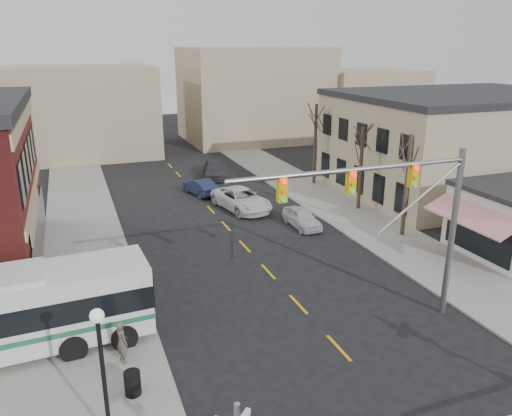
{
  "coord_description": "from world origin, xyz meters",
  "views": [
    {
      "loc": [
        -9.7,
        -13.83,
        12.21
      ],
      "look_at": [
        -0.31,
        11.13,
        3.5
      ],
      "focal_mm": 35.0,
      "sensor_mm": 36.0,
      "label": 1
    }
  ],
  "objects_px": {
    "car_b": "(200,187)",
    "pedestrian_far": "(89,321)",
    "car_c": "(241,199)",
    "car_a": "(302,218)",
    "pedestrian_near": "(122,342)",
    "traffic_signal_mast": "(401,204)",
    "trash_bin": "(133,383)",
    "car_d": "(215,170)",
    "street_lamp": "(101,349)"
  },
  "relations": [
    {
      "from": "car_b",
      "to": "pedestrian_far",
      "type": "bearing_deg",
      "value": 48.61
    },
    {
      "from": "car_c",
      "to": "car_b",
      "type": "bearing_deg",
      "value": 99.36
    },
    {
      "from": "car_a",
      "to": "pedestrian_near",
      "type": "distance_m",
      "value": 18.15
    },
    {
      "from": "pedestrian_far",
      "to": "traffic_signal_mast",
      "type": "bearing_deg",
      "value": -81.63
    },
    {
      "from": "trash_bin",
      "to": "car_d",
      "type": "distance_m",
      "value": 31.91
    },
    {
      "from": "car_a",
      "to": "pedestrian_far",
      "type": "bearing_deg",
      "value": -148.35
    },
    {
      "from": "traffic_signal_mast",
      "to": "pedestrian_far",
      "type": "bearing_deg",
      "value": 164.45
    },
    {
      "from": "trash_bin",
      "to": "car_d",
      "type": "relative_size",
      "value": 0.18
    },
    {
      "from": "car_c",
      "to": "pedestrian_far",
      "type": "relative_size",
      "value": 3.96
    },
    {
      "from": "car_c",
      "to": "pedestrian_near",
      "type": "xyz_separation_m",
      "value": [
        -10.93,
        -17.15,
        0.2
      ]
    },
    {
      "from": "street_lamp",
      "to": "trash_bin",
      "type": "xyz_separation_m",
      "value": [
        0.98,
        1.89,
        -2.85
      ]
    },
    {
      "from": "car_a",
      "to": "car_c",
      "type": "xyz_separation_m",
      "value": [
        -2.72,
        5.2,
        0.15
      ]
    },
    {
      "from": "pedestrian_far",
      "to": "trash_bin",
      "type": "bearing_deg",
      "value": -140.95
    },
    {
      "from": "car_d",
      "to": "pedestrian_far",
      "type": "relative_size",
      "value": 3.49
    },
    {
      "from": "trash_bin",
      "to": "traffic_signal_mast",
      "type": "bearing_deg",
      "value": 4.53
    },
    {
      "from": "traffic_signal_mast",
      "to": "street_lamp",
      "type": "bearing_deg",
      "value": -167.51
    },
    {
      "from": "car_b",
      "to": "pedestrian_near",
      "type": "relative_size",
      "value": 2.28
    },
    {
      "from": "street_lamp",
      "to": "pedestrian_far",
      "type": "relative_size",
      "value": 3.12
    },
    {
      "from": "car_d",
      "to": "car_c",
      "type": "bearing_deg",
      "value": -81.39
    },
    {
      "from": "car_b",
      "to": "pedestrian_far",
      "type": "xyz_separation_m",
      "value": [
        -10.09,
        -19.95,
        0.19
      ]
    },
    {
      "from": "car_b",
      "to": "pedestrian_far",
      "type": "height_order",
      "value": "pedestrian_far"
    },
    {
      "from": "traffic_signal_mast",
      "to": "car_c",
      "type": "distance_m",
      "value": 19.04
    },
    {
      "from": "street_lamp",
      "to": "car_b",
      "type": "distance_m",
      "value": 28.29
    },
    {
      "from": "traffic_signal_mast",
      "to": "street_lamp",
      "type": "xyz_separation_m",
      "value": [
        -12.72,
        -2.82,
        -2.36
      ]
    },
    {
      "from": "car_b",
      "to": "pedestrian_near",
      "type": "height_order",
      "value": "pedestrian_near"
    },
    {
      "from": "trash_bin",
      "to": "car_a",
      "type": "height_order",
      "value": "car_a"
    },
    {
      "from": "pedestrian_far",
      "to": "car_b",
      "type": "bearing_deg",
      "value": -2.92
    },
    {
      "from": "street_lamp",
      "to": "car_a",
      "type": "xyz_separation_m",
      "value": [
        14.53,
        15.97,
        -2.76
      ]
    },
    {
      "from": "trash_bin",
      "to": "car_a",
      "type": "xyz_separation_m",
      "value": [
        13.54,
        14.09,
        0.09
      ]
    },
    {
      "from": "car_c",
      "to": "traffic_signal_mast",
      "type": "bearing_deg",
      "value": -98.47
    },
    {
      "from": "trash_bin",
      "to": "pedestrian_far",
      "type": "height_order",
      "value": "pedestrian_far"
    },
    {
      "from": "car_c",
      "to": "pedestrian_far",
      "type": "distance_m",
      "value": 19.05
    },
    {
      "from": "car_d",
      "to": "pedestrian_near",
      "type": "relative_size",
      "value": 2.89
    },
    {
      "from": "car_b",
      "to": "trash_bin",
      "type": "bearing_deg",
      "value": 55.54
    },
    {
      "from": "car_b",
      "to": "car_c",
      "type": "xyz_separation_m",
      "value": [
        1.96,
        -5.2,
        0.15
      ]
    },
    {
      "from": "car_a",
      "to": "pedestrian_far",
      "type": "distance_m",
      "value": 17.59
    },
    {
      "from": "pedestrian_near",
      "to": "pedestrian_far",
      "type": "bearing_deg",
      "value": 5.32
    },
    {
      "from": "traffic_signal_mast",
      "to": "car_b",
      "type": "xyz_separation_m",
      "value": [
        -2.87,
        23.56,
        -5.11
      ]
    },
    {
      "from": "traffic_signal_mast",
      "to": "trash_bin",
      "type": "distance_m",
      "value": 12.87
    },
    {
      "from": "car_d",
      "to": "car_b",
      "type": "bearing_deg",
      "value": -105.13
    },
    {
      "from": "trash_bin",
      "to": "car_d",
      "type": "height_order",
      "value": "car_d"
    },
    {
      "from": "street_lamp",
      "to": "car_a",
      "type": "relative_size",
      "value": 1.19
    },
    {
      "from": "car_d",
      "to": "pedestrian_far",
      "type": "xyz_separation_m",
      "value": [
        -12.91,
        -25.15,
        0.11
      ]
    },
    {
      "from": "car_b",
      "to": "car_d",
      "type": "height_order",
      "value": "car_d"
    },
    {
      "from": "car_c",
      "to": "pedestrian_near",
      "type": "distance_m",
      "value": 20.34
    },
    {
      "from": "car_a",
      "to": "car_d",
      "type": "xyz_separation_m",
      "value": [
        -1.86,
        15.6,
        0.09
      ]
    },
    {
      "from": "street_lamp",
      "to": "car_d",
      "type": "xyz_separation_m",
      "value": [
        12.67,
        31.57,
        -2.67
      ]
    },
    {
      "from": "traffic_signal_mast",
      "to": "pedestrian_far",
      "type": "relative_size",
      "value": 7.29
    },
    {
      "from": "car_d",
      "to": "car_a",
      "type": "bearing_deg",
      "value": -69.88
    },
    {
      "from": "trash_bin",
      "to": "car_b",
      "type": "xyz_separation_m",
      "value": [
        8.87,
        24.49,
        0.1
      ]
    }
  ]
}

